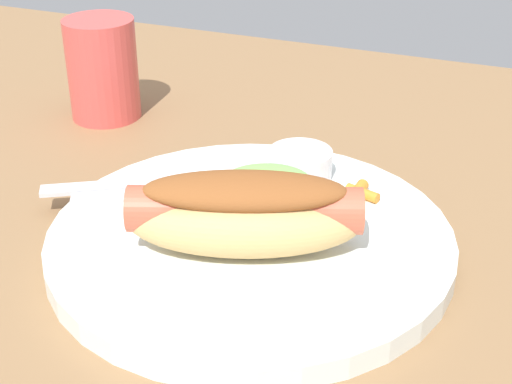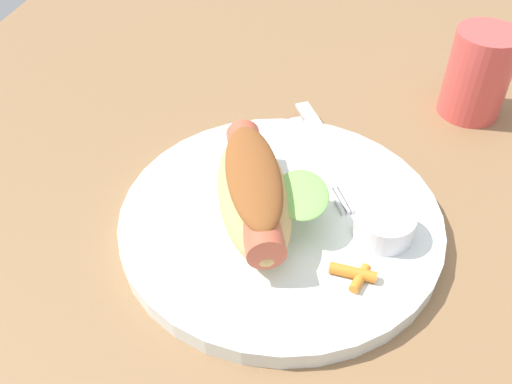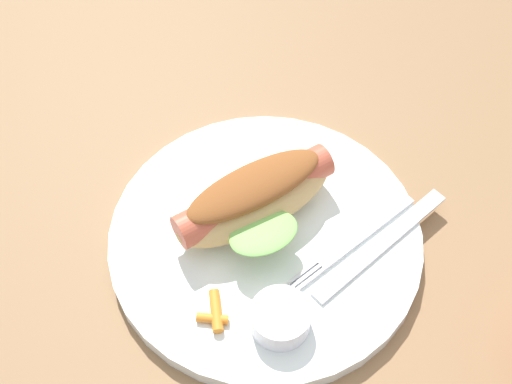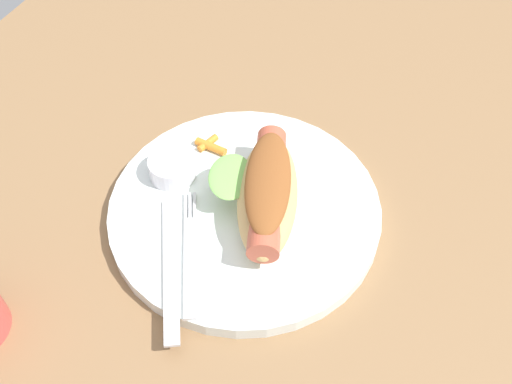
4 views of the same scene
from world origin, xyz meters
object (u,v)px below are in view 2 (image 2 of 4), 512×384
object	(u,v)px
sauce_ramekin	(384,227)
knife	(331,148)
plate	(277,219)
carrot_garnish	(355,274)
fork	(318,159)
hot_dog	(254,191)
drinking_cup	(478,74)

from	to	relation	value
sauce_ramekin	knife	world-z (taller)	sauce_ramekin
plate	carrot_garnish	xyz separation A→B (cm)	(-5.58, -7.15, 1.23)
fork	carrot_garnish	size ratio (longest dim) A/B	3.55
plate	hot_dog	distance (cm)	4.10
plate	hot_dog	size ratio (longest dim) A/B	1.70
carrot_garnish	sauce_ramekin	bearing A→B (deg)	-19.94
fork	drinking_cup	world-z (taller)	drinking_cup
sauce_ramekin	drinking_cup	distance (cm)	23.96
sauce_ramekin	fork	world-z (taller)	sauce_ramekin
fork	knife	distance (cm)	2.20
sauce_ramekin	knife	bearing A→B (deg)	28.18
fork	drinking_cup	size ratio (longest dim) A/B	1.38
sauce_ramekin	plate	bearing A→B (deg)	84.71
fork	carrot_garnish	bearing A→B (deg)	-8.81
hot_dog	plate	bearing A→B (deg)	90.90
drinking_cup	knife	bearing A→B (deg)	131.89
plate	drinking_cup	xyz separation A→B (cm)	(21.70, -16.81, 3.91)
knife	drinking_cup	distance (cm)	18.38
knife	carrot_garnish	bearing A→B (deg)	-16.67
plate	fork	bearing A→B (deg)	-17.07
knife	fork	bearing A→B (deg)	-56.81
hot_dog	fork	world-z (taller)	hot_dog
fork	carrot_garnish	xyz separation A→B (cm)	(-13.19, -4.81, 0.23)
plate	sauce_ramekin	world-z (taller)	sauce_ramekin
plate	knife	world-z (taller)	knife
plate	knife	xyz separation A→B (cm)	(9.59, -3.30, 0.98)
fork	carrot_garnish	world-z (taller)	carrot_garnish
plate	carrot_garnish	distance (cm)	9.15
hot_dog	drinking_cup	world-z (taller)	drinking_cup
sauce_ramekin	knife	xyz separation A→B (cm)	(10.41, 5.58, -0.94)
sauce_ramekin	carrot_garnish	xyz separation A→B (cm)	(-4.76, 1.73, -0.70)
hot_dog	knife	xyz separation A→B (cm)	(10.34, -5.18, -2.59)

